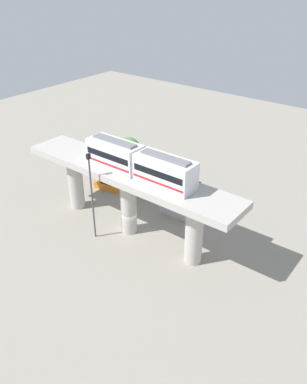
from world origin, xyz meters
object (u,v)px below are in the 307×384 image
at_px(parked_car_red, 190,188).
at_px(parked_car_silver, 177,210).
at_px(train, 139,162).
at_px(tree_mid_lot, 144,176).
at_px(signal_post, 92,193).
at_px(parked_car_orange, 110,184).
at_px(tree_near_viaduct, 128,150).

height_order(parked_car_red, parked_car_silver, same).
bearing_deg(parked_car_silver, train, -6.92).
bearing_deg(parked_car_red, tree_mid_lot, -45.61).
bearing_deg(signal_post, parked_car_silver, 153.62).
height_order(train, parked_car_orange, train).
bearing_deg(tree_near_viaduct, parked_car_orange, 14.76).
height_order(parked_car_red, signal_post, signal_post).
distance_m(train, tree_near_viaduct, 18.41).
bearing_deg(parked_car_red, signal_post, -14.17).
distance_m(parked_car_red, tree_mid_lot, 7.06).
bearing_deg(parked_car_orange, signal_post, 22.67).
xyz_separation_m(parked_car_red, tree_near_viaduct, (0.09, -11.40, 2.79)).
xyz_separation_m(tree_near_viaduct, signal_post, (15.51, 8.30, 2.36)).
relative_size(train, parked_car_silver, 3.22).
relative_size(parked_car_orange, signal_post, 0.42).
bearing_deg(parked_car_silver, tree_near_viaduct, -113.46).
bearing_deg(tree_near_viaduct, train, 45.74).
bearing_deg(parked_car_orange, train, 47.97).
xyz_separation_m(parked_car_silver, tree_mid_lot, (-0.90, -6.27, 2.47)).
distance_m(tree_near_viaduct, tree_mid_lot, 8.41).
distance_m(train, parked_car_red, 15.15).
xyz_separation_m(parked_car_orange, signal_post, (9.54, 6.73, 5.15)).
distance_m(train, tree_mid_lot, 11.22).
height_order(train, parked_car_red, train).
distance_m(parked_car_silver, tree_near_viaduct, 14.62).
relative_size(train, parked_car_red, 3.16).
height_order(parked_car_orange, tree_near_viaduct, tree_near_viaduct).
bearing_deg(train, tree_mid_lot, -143.12).
relative_size(tree_mid_lot, signal_post, 0.43).
height_order(parked_car_orange, signal_post, signal_post).
bearing_deg(train, parked_car_orange, -119.50).
height_order(tree_near_viaduct, tree_mid_lot, tree_near_viaduct).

